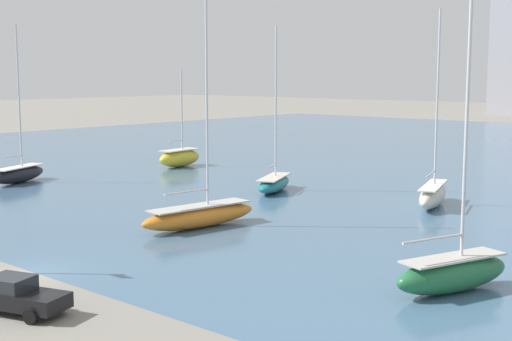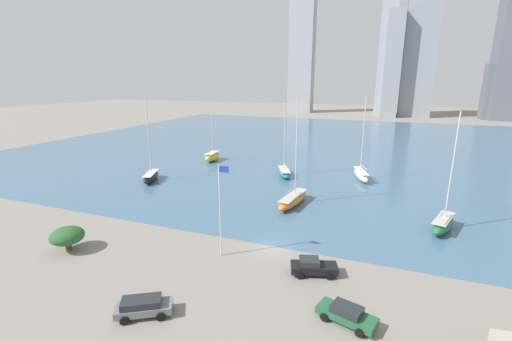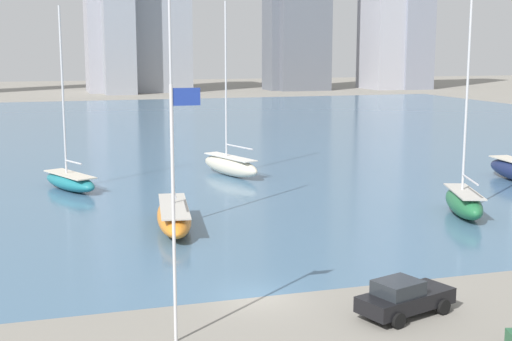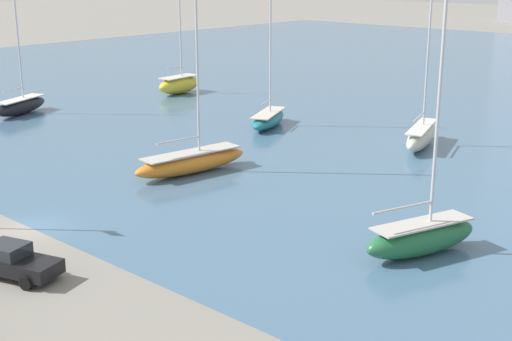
# 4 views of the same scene
# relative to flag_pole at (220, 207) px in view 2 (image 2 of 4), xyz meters

# --- Properties ---
(ground_plane) EXTENTS (500.00, 500.00, 0.00)m
(ground_plane) POSITION_rel_flag_pole_xyz_m (4.83, 4.11, -5.81)
(ground_plane) COLOR gray
(harbor_water) EXTENTS (180.00, 140.00, 0.00)m
(harbor_water) POSITION_rel_flag_pole_xyz_m (4.83, 74.11, -5.81)
(harbor_water) COLOR #476B89
(harbor_water) RESTS_ON ground_plane
(flag_pole) EXTENTS (1.24, 0.14, 10.66)m
(flag_pole) POSITION_rel_flag_pole_xyz_m (0.00, 0.00, 0.00)
(flag_pole) COLOR silver
(flag_pole) RESTS_ON ground_plane
(yard_shrub) EXTENTS (3.75, 3.75, 2.83)m
(yard_shrub) POSITION_rel_flag_pole_xyz_m (-17.20, -5.31, -3.99)
(yard_shrub) COLOR #4C3823
(yard_shrub) RESTS_ON ground_plane
(distant_city_skyline) EXTENTS (150.62, 24.10, 74.07)m
(distant_city_skyline) POSITION_rel_flag_pole_xyz_m (49.95, 173.25, 27.05)
(distant_city_skyline) COLOR #9E9EA8
(distant_city_skyline) RESTS_ON ground_plane
(sailboat_green) EXTENTS (4.30, 7.59, 15.57)m
(sailboat_green) POSITION_rel_flag_pole_xyz_m (24.23, 16.33, -4.74)
(sailboat_green) COLOR #236B3D
(sailboat_green) RESTS_ON harbor_water
(sailboat_black) EXTENTS (4.74, 7.91, 16.11)m
(sailboat_black) POSITION_rel_flag_pole_xyz_m (-26.22, 21.58, -4.81)
(sailboat_black) COLOR black
(sailboat_black) RESTS_ON harbor_water
(sailboat_yellow) EXTENTS (3.00, 6.58, 11.57)m
(sailboat_yellow) POSITION_rel_flag_pole_xyz_m (-23.13, 41.17, -4.68)
(sailboat_yellow) COLOR yellow
(sailboat_yellow) RESTS_ON harbor_water
(sailboat_teal) EXTENTS (5.21, 7.98, 15.60)m
(sailboat_teal) POSITION_rel_flag_pole_xyz_m (-2.84, 34.56, -4.92)
(sailboat_teal) COLOR #1E757F
(sailboat_teal) RESTS_ON harbor_water
(sailboat_orange) EXTENTS (3.60, 10.06, 16.47)m
(sailboat_orange) POSITION_rel_flag_pole_xyz_m (3.31, 18.71, -4.86)
(sailboat_orange) COLOR orange
(sailboat_orange) RESTS_ON harbor_water
(sailboat_cream) EXTENTS (4.42, 8.84, 16.43)m
(sailboat_cream) POSITION_rel_flag_pole_xyz_m (12.21, 37.42, -4.72)
(sailboat_cream) COLOR beige
(sailboat_cream) RESTS_ON harbor_water
(parked_wagon_gray) EXTENTS (4.90, 3.96, 1.60)m
(parked_wagon_gray) POSITION_rel_flag_pole_xyz_m (-1.56, -11.53, -4.93)
(parked_wagon_gray) COLOR slate
(parked_wagon_gray) RESTS_ON ground_plane
(parked_sedan_green) EXTENTS (5.10, 3.11, 1.50)m
(parked_sedan_green) POSITION_rel_flag_pole_xyz_m (14.51, -6.29, -5.02)
(parked_sedan_green) COLOR #235B38
(parked_sedan_green) RESTS_ON ground_plane
(parked_pickup_black) EXTENTS (5.06, 3.25, 1.73)m
(parked_pickup_black) POSITION_rel_flag_pole_xyz_m (10.44, -0.13, -4.95)
(parked_pickup_black) COLOR black
(parked_pickup_black) RESTS_ON ground_plane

